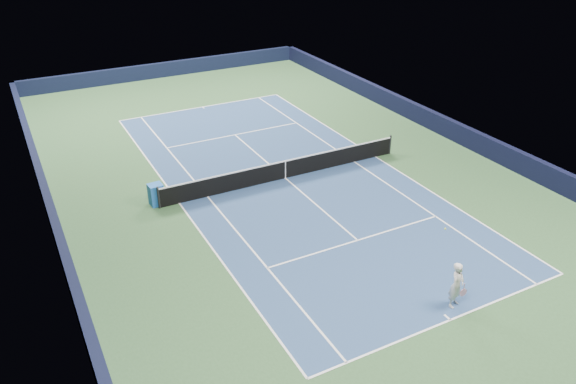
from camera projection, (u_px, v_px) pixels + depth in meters
name	position (u px, v px, depth m)	size (l,w,h in m)	color
ground	(285.00, 178.00, 27.94)	(40.00, 40.00, 0.00)	#2B4E2A
wall_far	(166.00, 69.00, 43.14)	(22.00, 0.35, 1.10)	black
wall_right	(452.00, 130.00, 32.14)	(0.35, 40.00, 1.10)	black
wall_left	(54.00, 221.00, 23.23)	(0.35, 40.00, 1.10)	black
court_surface	(285.00, 178.00, 27.94)	(10.97, 23.77, 0.01)	navy
baseline_far	(202.00, 107.00, 37.21)	(10.97, 0.08, 0.00)	white
baseline_near	(450.00, 320.00, 18.68)	(10.97, 0.08, 0.00)	white
sideline_doubles_right	(375.00, 157.00, 30.20)	(0.08, 23.77, 0.00)	white
sideline_doubles_left	(179.00, 203.00, 25.68)	(0.08, 23.77, 0.00)	white
sideline_singles_right	(354.00, 162.00, 29.63)	(0.08, 23.77, 0.00)	white
sideline_singles_left	(208.00, 197.00, 26.25)	(0.08, 23.77, 0.00)	white
service_line_far	(235.00, 135.00, 32.93)	(8.23, 0.08, 0.00)	white
service_line_near	(358.00, 240.00, 22.95)	(8.23, 0.08, 0.00)	white
center_service_line	(285.00, 178.00, 27.94)	(0.08, 12.80, 0.00)	white
center_mark_far	(203.00, 108.00, 37.09)	(0.08, 0.30, 0.00)	white
center_mark_near	(447.00, 317.00, 18.79)	(0.08, 0.30, 0.00)	white
tennis_net	(285.00, 169.00, 27.71)	(12.90, 0.10, 1.07)	black
sponsor_cube	(156.00, 194.00, 25.38)	(0.66, 0.61, 1.02)	blue
tennis_player	(457.00, 285.00, 18.96)	(0.84, 1.34, 2.54)	silver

